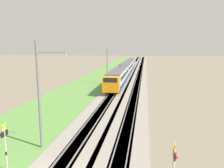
% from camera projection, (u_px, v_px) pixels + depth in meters
% --- Properties ---
extents(ballast_main, '(240.00, 4.40, 0.30)m').
position_uv_depth(ballast_main, '(125.00, 77.00, 62.32)').
color(ballast_main, gray).
rests_on(ballast_main, ground).
extents(ballast_adjacent, '(240.00, 4.40, 0.30)m').
position_uv_depth(ballast_adjacent, '(139.00, 77.00, 61.73)').
color(ballast_adjacent, gray).
rests_on(ballast_adjacent, ground).
extents(track_main, '(240.00, 1.57, 0.45)m').
position_uv_depth(track_main, '(125.00, 76.00, 62.32)').
color(track_main, '#4C4238').
rests_on(track_main, ground).
extents(track_adjacent, '(240.00, 1.57, 0.45)m').
position_uv_depth(track_adjacent, '(139.00, 77.00, 61.73)').
color(track_adjacent, '#4C4238').
rests_on(track_adjacent, ground).
extents(grass_verge, '(240.00, 11.27, 0.12)m').
position_uv_depth(grass_verge, '(103.00, 76.00, 63.28)').
color(grass_verge, '#5B8E42').
rests_on(grass_verge, ground).
extents(passenger_train, '(61.46, 2.90, 4.89)m').
position_uv_depth(passenger_train, '(126.00, 68.00, 66.12)').
color(passenger_train, orange).
rests_on(passenger_train, ground).
extents(crossing_signal_near, '(0.70, 0.23, 3.55)m').
position_uv_depth(crossing_signal_near, '(5.00, 143.00, 14.62)').
color(crossing_signal_near, beige).
rests_on(crossing_signal_near, ground).
extents(crossing_signal_far, '(0.70, 0.23, 3.51)m').
position_uv_depth(crossing_signal_far, '(174.00, 166.00, 11.82)').
color(crossing_signal_far, beige).
rests_on(crossing_signal_far, ground).
extents(catenary_mast_near, '(0.22, 2.56, 9.01)m').
position_uv_depth(catenary_mast_near, '(40.00, 95.00, 17.75)').
color(catenary_mast_near, slate).
rests_on(catenary_mast_near, ground).
extents(catenary_mast_mid, '(0.22, 2.56, 8.49)m').
position_uv_depth(catenary_mast_mid, '(107.00, 65.00, 49.12)').
color(catenary_mast_mid, slate).
rests_on(catenary_mast_mid, ground).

